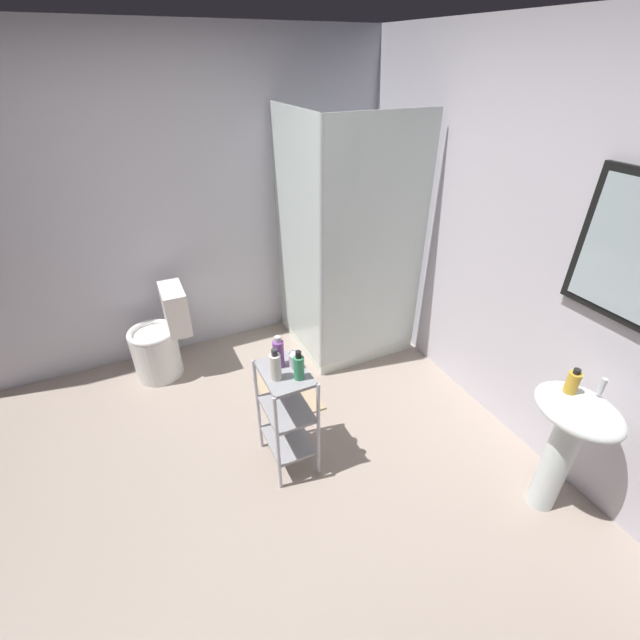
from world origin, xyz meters
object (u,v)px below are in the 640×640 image
pedestal_sink (569,433)px  hand_soap_bottle (573,382)px  conditioner_bottle_purple (278,353)px  rinse_cup (295,360)px  toilet (161,341)px  bath_mat (287,392)px  shower_stall (340,300)px  body_wash_bottle_green (299,367)px  storage_cart (287,410)px  lotion_bottle_white (275,366)px

pedestal_sink → hand_soap_bottle: 0.30m
conditioner_bottle_purple → rinse_cup: conditioner_bottle_purple is taller
toilet → conditioner_bottle_purple: size_ratio=3.72×
pedestal_sink → bath_mat: size_ratio=1.35×
pedestal_sink → rinse_cup: 1.53m
shower_stall → body_wash_bottle_green: 1.47m
storage_cart → conditioner_bottle_purple: conditioner_bottle_purple is taller
bath_mat → conditioner_bottle_purple: bearing=-23.3°
lotion_bottle_white → bath_mat: size_ratio=0.33×
shower_stall → hand_soap_bottle: bearing=9.8°
body_wash_bottle_green → bath_mat: bearing=166.1°
shower_stall → toilet: (-0.25, -1.51, -0.15)m
bath_mat → body_wash_bottle_green: bearing=-13.9°
toilet → storage_cart: size_ratio=1.03×
storage_cart → shower_stall: bearing=138.7°
shower_stall → conditioner_bottle_purple: bearing=-43.5°
pedestal_sink → lotion_bottle_white: (-0.91, -1.31, 0.25)m
pedestal_sink → lotion_bottle_white: bearing=-124.8°
conditioner_bottle_purple → lotion_bottle_white: 0.12m
pedestal_sink → lotion_bottle_white: size_ratio=4.04×
shower_stall → lotion_bottle_white: (1.08, -0.98, 0.36)m
shower_stall → storage_cart: 1.39m
shower_stall → body_wash_bottle_green: size_ratio=10.89×
body_wash_bottle_green → rinse_cup: size_ratio=2.14×
toilet → bath_mat: 1.11m
body_wash_bottle_green → bath_mat: size_ratio=0.31×
hand_soap_bottle → lotion_bottle_white: hand_soap_bottle is taller
conditioner_bottle_purple → rinse_cup: 0.11m
conditioner_bottle_purple → bath_mat: conditioner_bottle_purple is taller
pedestal_sink → bath_mat: bearing=-146.8°
body_wash_bottle_green → toilet: bearing=-155.0°
shower_stall → lotion_bottle_white: size_ratio=9.97×
shower_stall → storage_cart: (1.05, -0.92, -0.03)m
body_wash_bottle_green → bath_mat: body_wash_bottle_green is taller
body_wash_bottle_green → rinse_cup: body_wash_bottle_green is taller
hand_soap_bottle → rinse_cup: bearing=-127.1°
conditioner_bottle_purple → lotion_bottle_white: conditioner_bottle_purple is taller
storage_cart → hand_soap_bottle: (0.86, 1.25, 0.44)m
storage_cart → lotion_bottle_white: size_ratio=3.69×
storage_cart → hand_soap_bottle: bearing=55.3°
pedestal_sink → hand_soap_bottle: size_ratio=5.65×
pedestal_sink → bath_mat: 1.95m
storage_cart → hand_soap_bottle: 1.58m
storage_cart → bath_mat: size_ratio=1.23×
storage_cart → bath_mat: storage_cart is taller
hand_soap_bottle → pedestal_sink: bearing=-1.0°
shower_stall → conditioner_bottle_purple: shower_stall is taller
pedestal_sink → conditioner_bottle_purple: (-1.01, -1.25, 0.25)m
shower_stall → lotion_bottle_white: shower_stall is taller
shower_stall → pedestal_sink: 2.02m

